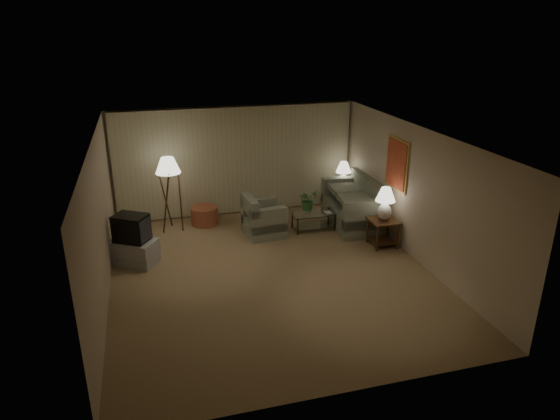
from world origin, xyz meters
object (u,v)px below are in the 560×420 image
Objects in this scene: side_table_near at (383,228)px; armchair at (264,219)px; table_lamp_far at (343,172)px; coffee_table at (314,218)px; side_table_far at (342,195)px; tv_cabinet at (134,252)px; floor_lamp at (170,193)px; vase at (308,210)px; sofa at (352,206)px; table_lamp_near at (385,201)px; crt_tv at (131,228)px; ottoman at (204,215)px.

armchair is at bearing 151.30° from side_table_near.
table_lamp_far is 0.65× the size of coffee_table.
tv_cabinet is (-5.20, -1.77, -0.15)m from side_table_far.
table_lamp_far is 0.39× the size of floor_lamp.
vase is at bearing -140.58° from table_lamp_far.
table_lamp_far is at bearing 39.42° from vase.
table_lamp_far reaches higher than vase.
side_table_far is 1.69m from vase.
sofa is 4.28m from floor_lamp.
coffee_table is at bearing -137.11° from table_lamp_far.
sofa is 0.98m from side_table_far.
sofa is at bearing -98.80° from table_lamp_far.
table_lamp_near is at bearing -47.38° from coffee_table.
crt_tv is 4.56× the size of vase.
table_lamp_far is 1.04× the size of ottoman.
table_lamp_near is (0.00, -2.32, 0.63)m from side_table_far.
armchair is 2.23m from floor_lamp.
sofa is 1.02m from coffee_table.
table_lamp_near is 1.86m from coffee_table.
table_lamp_near is at bearing -90.00° from table_lamp_far.
table_lamp_far reaches higher than tv_cabinet.
side_table_near is 2.32m from side_table_far.
armchair is 0.99× the size of coffee_table.
sofa is 2.95× the size of table_lamp_near.
sofa is 2.07× the size of coffee_table.
armchair is at bearing -156.02° from table_lamp_far.
table_lamp_near reaches higher than side_table_near.
sofa is 5.12m from tv_cabinet.
ottoman is at bearing -100.23° from sofa.
floor_lamp is (0.86, 1.55, 0.14)m from crt_tv.
side_table_far is (-0.00, 2.32, -0.02)m from side_table_near.
table_lamp_far reaches higher than side_table_far.
crt_tv is 3.97m from vase.
vase is at bearing 42.22° from tv_cabinet.
vase is at bearing -15.61° from floor_lamp.
table_lamp_near reaches higher than table_lamp_far.
floor_lamp reaches higher than armchair.
side_table_far is at bearing 90.00° from side_table_near.
sofa is at bearing -93.48° from armchair.
ottoman is (-3.42, 0.92, -0.23)m from sofa.
crt_tv is (0.00, 0.00, 0.52)m from tv_cabinet.
armchair is 1.41× the size of table_lamp_near.
tv_cabinet is at bearing 0.00° from crt_tv.
table_lamp_near is 0.42× the size of floor_lamp.
table_lamp_near reaches higher than tv_cabinet.
side_table_far is at bearing 39.42° from vase.
side_table_far is at bearing 0.00° from table_lamp_far.
sofa reaches higher than side_table_near.
armchair is 1.59m from ottoman.
armchair is 2.75m from table_lamp_near.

